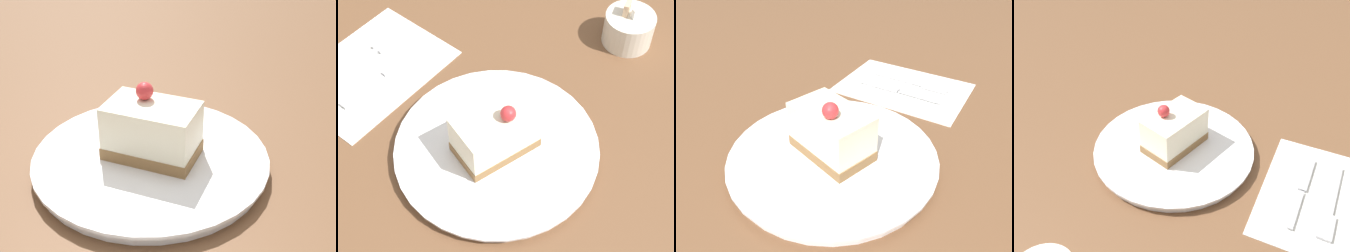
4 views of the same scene
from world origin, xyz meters
The scene contains 6 objects.
ground_plane centered at (0.00, 0.00, 0.00)m, with size 4.00×4.00×0.00m, color brown.
plate centered at (-0.03, -0.04, 0.01)m, with size 0.29×0.29×0.02m.
cake_slice centered at (-0.03, -0.04, 0.05)m, with size 0.09×0.12×0.09m.
napkin centered at (-0.28, -0.04, 0.00)m, with size 0.17×0.24×0.00m.
fork centered at (-0.31, -0.03, 0.00)m, with size 0.02×0.16×0.00m.
knife centered at (-0.26, -0.06, 0.01)m, with size 0.01×0.16×0.00m.
Camera 4 is at (-0.26, 0.41, 0.46)m, focal length 40.00 mm.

